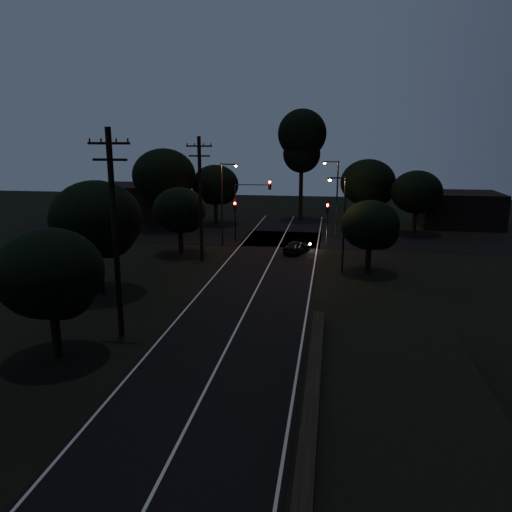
% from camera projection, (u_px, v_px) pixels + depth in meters
% --- Properties ---
extents(road_surface, '(60.00, 70.00, 0.03)m').
position_uv_depth(road_surface, '(269.00, 265.00, 41.69)').
color(road_surface, black).
rests_on(road_surface, ground).
extents(utility_pole_mid, '(2.20, 0.30, 11.00)m').
position_uv_depth(utility_pole_mid, '(115.00, 232.00, 25.75)').
color(utility_pole_mid, black).
rests_on(utility_pole_mid, ground).
extents(utility_pole_far, '(2.20, 0.30, 10.50)m').
position_uv_depth(utility_pole_far, '(200.00, 197.00, 42.13)').
color(utility_pole_far, black).
rests_on(utility_pole_far, ground).
extents(tree_left_b, '(5.04, 5.04, 6.40)m').
position_uv_depth(tree_left_b, '(52.00, 276.00, 23.42)').
color(tree_left_b, black).
rests_on(tree_left_b, ground).
extents(tree_left_c, '(6.10, 6.10, 7.71)m').
position_uv_depth(tree_left_c, '(99.00, 222.00, 33.17)').
color(tree_left_c, black).
rests_on(tree_left_c, ground).
extents(tree_left_d, '(4.79, 4.79, 6.08)m').
position_uv_depth(tree_left_d, '(181.00, 211.00, 44.68)').
color(tree_left_d, black).
rests_on(tree_left_d, ground).
extents(tree_far_nw, '(5.63, 5.63, 7.13)m').
position_uv_depth(tree_far_nw, '(217.00, 186.00, 59.93)').
color(tree_far_nw, black).
rests_on(tree_far_nw, ground).
extents(tree_far_w, '(7.17, 7.17, 9.14)m').
position_uv_depth(tree_far_w, '(166.00, 177.00, 56.48)').
color(tree_far_w, black).
rests_on(tree_far_w, ground).
extents(tree_far_ne, '(6.27, 6.27, 7.93)m').
position_uv_depth(tree_far_ne, '(370.00, 184.00, 57.12)').
color(tree_far_ne, black).
rests_on(tree_far_ne, ground).
extents(tree_far_e, '(5.45, 5.45, 6.91)m').
position_uv_depth(tree_far_e, '(419.00, 193.00, 53.67)').
color(tree_far_e, black).
rests_on(tree_far_e, ground).
extents(tree_right_a, '(4.52, 4.52, 5.75)m').
position_uv_depth(tree_right_a, '(372.00, 227.00, 38.44)').
color(tree_right_a, black).
rests_on(tree_right_a, ground).
extents(tall_pine, '(6.06, 6.06, 13.76)m').
position_uv_depth(tall_pine, '(302.00, 140.00, 62.13)').
color(tall_pine, black).
rests_on(tall_pine, ground).
extents(building_left, '(10.00, 8.00, 4.40)m').
position_uv_depth(building_left, '(136.00, 202.00, 64.20)').
color(building_left, black).
rests_on(building_left, ground).
extents(building_right, '(9.00, 7.00, 4.00)m').
position_uv_depth(building_right, '(459.00, 209.00, 59.26)').
color(building_right, black).
rests_on(building_right, ground).
extents(signal_left, '(0.28, 0.35, 4.10)m').
position_uv_depth(signal_left, '(235.00, 214.00, 50.22)').
color(signal_left, black).
rests_on(signal_left, ground).
extents(signal_right, '(0.28, 0.35, 4.10)m').
position_uv_depth(signal_right, '(327.00, 216.00, 48.85)').
color(signal_right, black).
rests_on(signal_right, ground).
extents(signal_mast, '(3.70, 0.35, 6.25)m').
position_uv_depth(signal_mast, '(252.00, 199.00, 49.62)').
color(signal_mast, black).
rests_on(signal_mast, ground).
extents(streetlight_a, '(1.66, 0.26, 8.00)m').
position_uv_depth(streetlight_a, '(224.00, 199.00, 47.99)').
color(streetlight_a, black).
rests_on(streetlight_a, ground).
extents(streetlight_b, '(1.66, 0.26, 8.00)m').
position_uv_depth(streetlight_b, '(335.00, 193.00, 52.18)').
color(streetlight_b, black).
rests_on(streetlight_b, ground).
extents(streetlight_c, '(1.46, 0.26, 7.50)m').
position_uv_depth(streetlight_c, '(342.00, 218.00, 38.72)').
color(streetlight_c, black).
rests_on(streetlight_c, ground).
extents(car, '(2.59, 3.80, 1.20)m').
position_uv_depth(car, '(297.00, 247.00, 45.78)').
color(car, black).
rests_on(car, ground).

